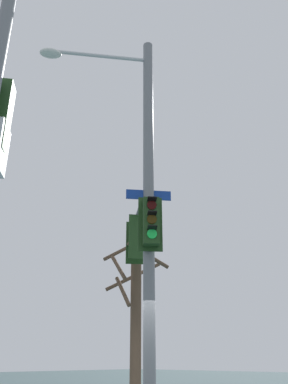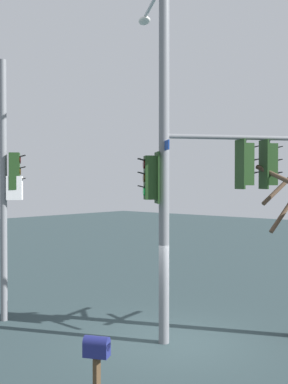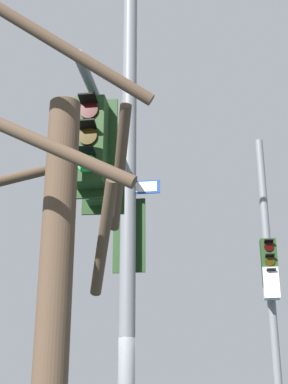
% 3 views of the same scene
% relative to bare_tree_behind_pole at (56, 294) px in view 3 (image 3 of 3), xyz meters
% --- Properties ---
extents(main_signal_pole_assembly, '(4.79, 3.50, 9.73)m').
position_rel_bare_tree_behind_pole_xyz_m(main_signal_pole_assembly, '(2.01, 2.18, 2.30)').
color(main_signal_pole_assembly, slate).
rests_on(main_signal_pole_assembly, ground).
extents(secondary_pole_assembly, '(0.59, 0.66, 7.70)m').
position_rel_bare_tree_behind_pole_xyz_m(secondary_pole_assembly, '(6.99, 4.26, 1.34)').
color(secondary_pole_assembly, slate).
rests_on(secondary_pole_assembly, ground).
extents(bare_tree_behind_pole, '(2.22, 2.25, 5.39)m').
position_rel_bare_tree_behind_pole_xyz_m(bare_tree_behind_pole, '(0.00, 0.00, 0.00)').
color(bare_tree_behind_pole, brown).
rests_on(bare_tree_behind_pole, ground).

